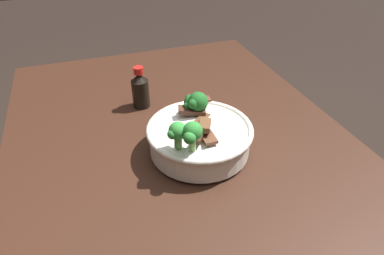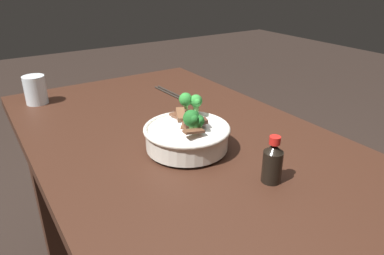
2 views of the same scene
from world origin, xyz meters
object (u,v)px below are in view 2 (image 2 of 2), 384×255
object	(u,v)px
drinking_glass	(36,91)
soy_sauce_bottle	(273,162)
rice_bowl	(187,133)
chopsticks_pair	(173,94)

from	to	relation	value
drinking_glass	soy_sauce_bottle	distance (m)	0.90
rice_bowl	chopsticks_pair	size ratio (longest dim) A/B	0.97
rice_bowl	soy_sauce_bottle	xyz separation A→B (m)	(0.24, 0.08, 0.00)
chopsticks_pair	soy_sauce_bottle	bearing A→B (deg)	-9.80
drinking_glass	chopsticks_pair	size ratio (longest dim) A/B	0.43
drinking_glass	rice_bowl	bearing A→B (deg)	24.03
soy_sauce_bottle	drinking_glass	bearing A→B (deg)	-157.47
chopsticks_pair	drinking_glass	bearing A→B (deg)	-112.68
drinking_glass	chopsticks_pair	distance (m)	0.50
rice_bowl	soy_sauce_bottle	distance (m)	0.25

